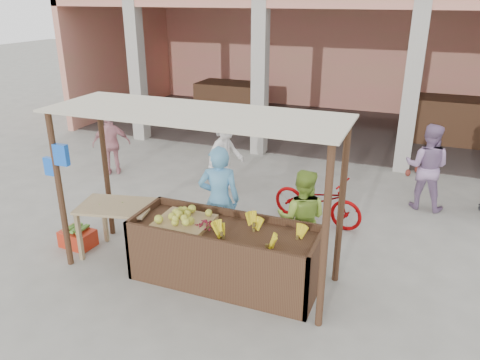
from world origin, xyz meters
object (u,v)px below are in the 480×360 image
at_px(side_table, 117,213).
at_px(motorcycle, 317,199).
at_px(fruit_stall, 225,256).
at_px(vendor_blue, 219,197).
at_px(vendor_green, 302,217).
at_px(red_crate, 78,238).

bearing_deg(side_table, motorcycle, 28.91).
relative_size(fruit_stall, vendor_blue, 1.40).
xyz_separation_m(side_table, motorcycle, (2.56, 2.27, -0.28)).
relative_size(side_table, motorcycle, 0.70).
xyz_separation_m(vendor_blue, vendor_green, (1.28, 0.05, -0.12)).
xyz_separation_m(red_crate, vendor_blue, (2.19, 0.72, 0.79)).
bearing_deg(side_table, vendor_green, 3.65).
bearing_deg(fruit_stall, motorcycle, 71.21).
relative_size(vendor_green, motorcycle, 0.94).
bearing_deg(vendor_green, red_crate, 5.51).
height_order(red_crate, vendor_green, vendor_green).
distance_m(red_crate, vendor_blue, 2.43).
distance_m(fruit_stall, vendor_green, 1.25).
bearing_deg(red_crate, side_table, 3.88).
relative_size(fruit_stall, red_crate, 5.01).
height_order(fruit_stall, vendor_blue, vendor_blue).
distance_m(side_table, vendor_blue, 1.56).
xyz_separation_m(fruit_stall, vendor_blue, (-0.41, 0.75, 0.53)).
xyz_separation_m(fruit_stall, motorcycle, (0.78, 2.29, 0.05)).
height_order(vendor_blue, vendor_green, vendor_blue).
xyz_separation_m(fruit_stall, vendor_green, (0.87, 0.80, 0.40)).
relative_size(fruit_stall, side_table, 2.15).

